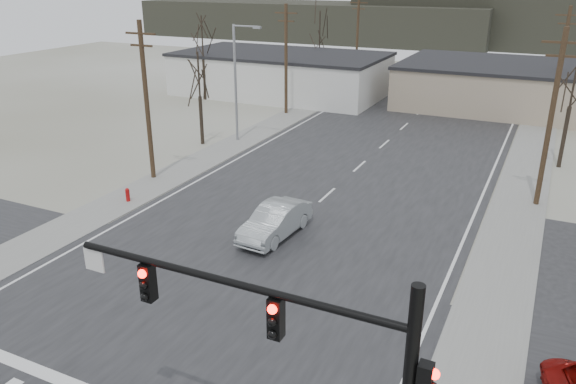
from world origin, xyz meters
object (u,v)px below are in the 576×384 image
(traffic_signal_mast, at_px, (321,367))
(fire_hydrant, at_px, (128,195))
(sedan_crossing, at_px, (275,221))
(car_far_b, at_px, (409,73))
(car_far_a, at_px, (438,86))

(traffic_signal_mast, bearing_deg, fire_hydrant, 141.87)
(sedan_crossing, relative_size, car_far_b, 1.15)
(car_far_a, bearing_deg, traffic_signal_mast, 80.40)
(traffic_signal_mast, distance_m, car_far_b, 63.36)
(traffic_signal_mast, height_order, car_far_a, traffic_signal_mast)
(car_far_a, bearing_deg, car_far_b, -75.28)
(fire_hydrant, height_order, car_far_a, car_far_a)
(traffic_signal_mast, xyz_separation_m, sedan_crossing, (-8.18, 13.84, -3.81))
(traffic_signal_mast, bearing_deg, car_far_a, 98.78)
(fire_hydrant, relative_size, car_far_b, 0.20)
(sedan_crossing, distance_m, car_far_a, 39.94)
(sedan_crossing, bearing_deg, car_far_b, 100.45)
(sedan_crossing, xyz_separation_m, car_far_b, (-5.34, 47.94, -0.08))
(sedan_crossing, distance_m, car_far_b, 48.24)
(sedan_crossing, xyz_separation_m, car_far_a, (-0.13, 39.94, -0.02))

